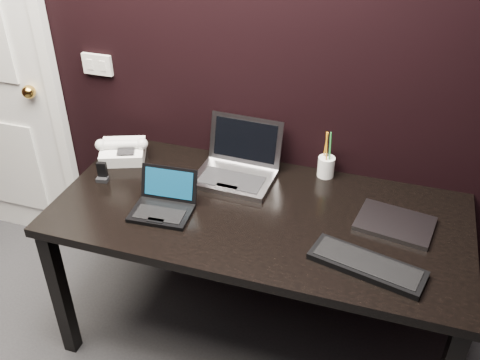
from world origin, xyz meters
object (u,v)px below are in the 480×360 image
(desk, at_px, (258,226))
(silver_laptop, at_px, (237,168))
(netbook, at_px, (164,204))
(ext_keyboard, at_px, (367,265))
(mobile_phone, at_px, (102,174))
(pen_cup, at_px, (326,166))
(closed_laptop, at_px, (395,223))
(desk_phone, at_px, (123,151))

(desk, relative_size, silver_laptop, 4.80)
(netbook, distance_m, ext_keyboard, 0.84)
(netbook, xyz_separation_m, mobile_phone, (-0.36, 0.13, 0.00))
(silver_laptop, relative_size, pen_cup, 1.59)
(mobile_phone, relative_size, pen_cup, 0.39)
(desk, xyz_separation_m, mobile_phone, (-0.73, 0.01, 0.11))
(mobile_phone, bearing_deg, closed_laptop, 2.95)
(netbook, xyz_separation_m, closed_laptop, (0.91, 0.19, -0.02))
(desk, height_order, silver_laptop, silver_laptop)
(desk_phone, bearing_deg, closed_laptop, -5.65)
(closed_laptop, relative_size, mobile_phone, 3.68)
(desk, bearing_deg, closed_laptop, 7.77)
(ext_keyboard, bearing_deg, desk_phone, 161.24)
(netbook, bearing_deg, pen_cup, 38.57)
(closed_laptop, bearing_deg, desk, -172.23)
(desk_phone, bearing_deg, mobile_phone, -90.09)
(desk_phone, relative_size, mobile_phone, 2.93)
(silver_laptop, height_order, mobile_phone, silver_laptop)
(ext_keyboard, xyz_separation_m, mobile_phone, (-1.19, 0.21, 0.02))
(desk, distance_m, silver_laptop, 0.30)
(netbook, distance_m, mobile_phone, 0.38)
(silver_laptop, distance_m, mobile_phone, 0.60)
(ext_keyboard, relative_size, pen_cup, 1.95)
(pen_cup, bearing_deg, closed_laptop, -40.01)
(silver_laptop, distance_m, desk_phone, 0.56)
(silver_laptop, xyz_separation_m, ext_keyboard, (0.63, -0.43, -0.03))
(netbook, distance_m, pen_cup, 0.75)
(desk, bearing_deg, silver_laptop, 127.00)
(silver_laptop, distance_m, ext_keyboard, 0.76)
(desk, height_order, closed_laptop, closed_laptop)
(silver_laptop, bearing_deg, ext_keyboard, -34.14)
(ext_keyboard, distance_m, pen_cup, 0.61)
(mobile_phone, bearing_deg, pen_cup, 19.96)
(netbook, distance_m, closed_laptop, 0.93)
(pen_cup, bearing_deg, ext_keyboard, -65.64)
(ext_keyboard, relative_size, closed_laptop, 1.35)
(desk, relative_size, desk_phone, 6.64)
(netbook, bearing_deg, mobile_phone, 160.57)
(ext_keyboard, height_order, desk_phone, desk_phone)
(desk, distance_m, ext_keyboard, 0.52)
(desk, height_order, mobile_phone, mobile_phone)
(desk, relative_size, mobile_phone, 19.43)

